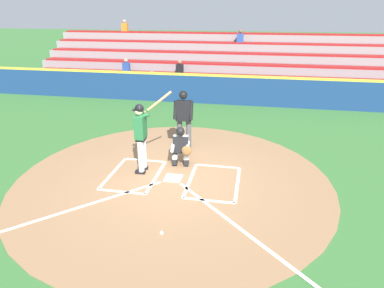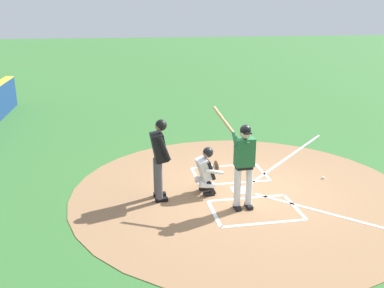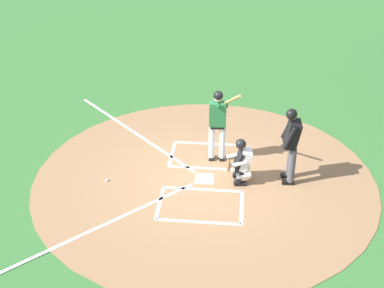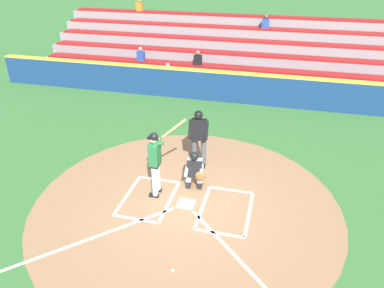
{
  "view_description": "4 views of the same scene",
  "coord_description": "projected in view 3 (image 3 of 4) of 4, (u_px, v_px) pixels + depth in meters",
  "views": [
    {
      "loc": [
        -1.89,
        7.35,
        4.07
      ],
      "look_at": [
        -0.56,
        0.32,
        1.14
      ],
      "focal_mm": 31.0,
      "sensor_mm": 36.0,
      "label": 1
    },
    {
      "loc": [
        8.76,
        -2.75,
        4.09
      ],
      "look_at": [
        -0.31,
        -1.13,
        1.13
      ],
      "focal_mm": 39.01,
      "sensor_mm": 36.0,
      "label": 2
    },
    {
      "loc": [
        -10.94,
        -0.79,
        7.28
      ],
      "look_at": [
        -0.18,
        0.28,
        1.04
      ],
      "focal_mm": 52.39,
      "sensor_mm": 36.0,
      "label": 3
    },
    {
      "loc": [
        -2.06,
        7.49,
        5.98
      ],
      "look_at": [
        0.08,
        -0.95,
        1.29
      ],
      "focal_mm": 34.49,
      "sensor_mm": 36.0,
      "label": 4
    }
  ],
  "objects": [
    {
      "name": "plate_umpire",
      "position": [
        292.0,
        141.0,
        12.54
      ],
      "size": [
        0.59,
        0.43,
        1.86
      ],
      "color": "#4C4C51",
      "rests_on": "ground"
    },
    {
      "name": "home_plate_and_chalk",
      "position": [
        167.0,
        177.0,
        13.21
      ],
      "size": [
        7.93,
        4.91,
        0.01
      ],
      "color": "white",
      "rests_on": "dirt_circle"
    },
    {
      "name": "dirt_circle",
      "position": [
        204.0,
        179.0,
        13.14
      ],
      "size": [
        8.0,
        8.0,
        0.01
      ],
      "primitive_type": "cylinder",
      "color": "#99704C",
      "rests_on": "ground"
    },
    {
      "name": "catcher",
      "position": [
        241.0,
        160.0,
        12.75
      ],
      "size": [
        0.64,
        0.62,
        1.13
      ],
      "color": "black",
      "rests_on": "ground"
    },
    {
      "name": "baseball",
      "position": [
        107.0,
        180.0,
        13.04
      ],
      "size": [
        0.07,
        0.07,
        0.07
      ],
      "primitive_type": "sphere",
      "color": "white",
      "rests_on": "ground"
    },
    {
      "name": "ground_plane",
      "position": [
        204.0,
        179.0,
        13.14
      ],
      "size": [
        120.0,
        120.0,
        0.0
      ],
      "primitive_type": "plane",
      "color": "#387033"
    },
    {
      "name": "batter",
      "position": [
        218.0,
        121.0,
        13.33
      ],
      "size": [
        0.91,
        0.74,
        2.13
      ],
      "color": "white",
      "rests_on": "ground"
    }
  ]
}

